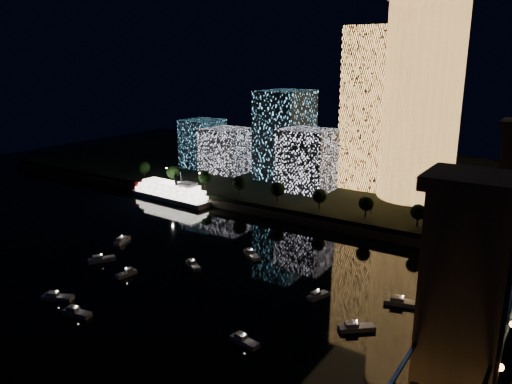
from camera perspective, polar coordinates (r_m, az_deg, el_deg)
ground at (r=134.51m, az=-6.10°, el=-13.90°), size 520.00×520.00×0.00m
far_bank at (r=268.81m, az=15.93°, el=1.05°), size 420.00×160.00×5.00m
seawall at (r=198.56m, az=9.01°, el=-3.76°), size 420.00×6.00×3.00m
tower_cylindrical at (r=226.34m, az=18.42°, el=9.92°), size 34.00×34.00×84.94m
tower_rectangular at (r=241.92m, az=13.14°, el=9.23°), size 23.22×23.22×73.90m
midrise_blocks at (r=258.46m, az=0.76°, el=5.54°), size 94.75×41.99×44.33m
truss_bridge at (r=106.40m, az=24.30°, el=-13.63°), size 13.00×266.00×50.00m
riverboat at (r=240.03m, az=-10.01°, el=0.05°), size 48.18×13.07×14.35m
motorboats at (r=149.18m, az=-5.68°, el=-10.48°), size 107.79×63.64×2.78m
esplanade_trees at (r=216.16m, az=1.60°, el=0.47°), size 166.39×6.71×8.85m
street_lamps at (r=221.60m, az=2.37°, el=0.44°), size 132.70×0.70×5.65m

